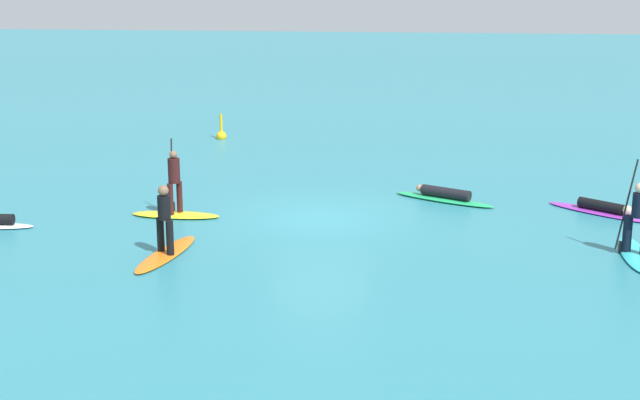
# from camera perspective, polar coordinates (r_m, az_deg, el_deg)

# --- Properties ---
(ground_plane) EXTENTS (120.00, 120.00, 0.00)m
(ground_plane) POSITION_cam_1_polar(r_m,az_deg,el_deg) (26.27, 0.00, -1.05)
(ground_plane) COLOR teal
(ground_plane) RESTS_ON ground
(surfer_on_orange_board) EXTENTS (1.19, 3.14, 1.74)m
(surfer_on_orange_board) POSITION_cam_1_polar(r_m,az_deg,el_deg) (23.23, -9.20, -2.23)
(surfer_on_orange_board) COLOR orange
(surfer_on_orange_board) RESTS_ON ground_plane
(surfer_on_green_board) EXTENTS (3.04, 1.97, 0.42)m
(surfer_on_green_board) POSITION_cam_1_polar(r_m,az_deg,el_deg) (28.17, 7.40, 0.22)
(surfer_on_green_board) COLOR #23B266
(surfer_on_green_board) RESTS_ON ground_plane
(surfer_on_teal_board) EXTENTS (0.84, 2.91, 2.36)m
(surfer_on_teal_board) POSITION_cam_1_polar(r_m,az_deg,el_deg) (24.12, 18.29, -2.06)
(surfer_on_teal_board) COLOR #33C6CC
(surfer_on_teal_board) RESTS_ON ground_plane
(surfer_on_yellow_board) EXTENTS (2.49, 0.84, 2.12)m
(surfer_on_yellow_board) POSITION_cam_1_polar(r_m,az_deg,el_deg) (26.56, -8.62, 0.03)
(surfer_on_yellow_board) COLOR yellow
(surfer_on_yellow_board) RESTS_ON ground_plane
(surfer_on_purple_board) EXTENTS (3.00, 2.50, 0.37)m
(surfer_on_purple_board) POSITION_cam_1_polar(r_m,az_deg,el_deg) (27.75, 16.49, -0.55)
(surfer_on_purple_board) COLOR purple
(surfer_on_purple_board) RESTS_ON ground_plane
(marker_buoy) EXTENTS (0.40, 0.40, 1.07)m
(marker_buoy) POSITION_cam_1_polar(r_m,az_deg,el_deg) (37.37, -5.89, 3.89)
(marker_buoy) COLOR yellow
(marker_buoy) RESTS_ON ground_plane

